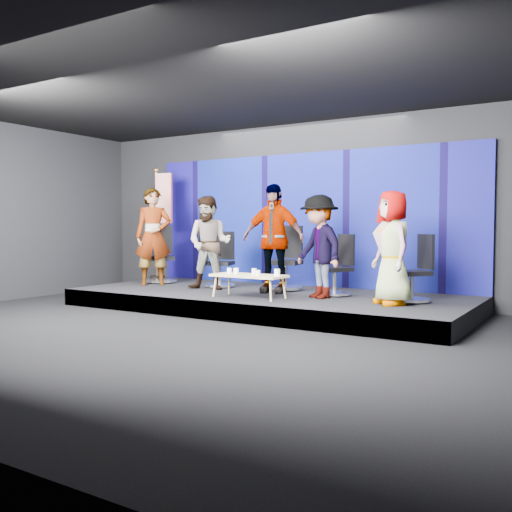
{
  "coord_description": "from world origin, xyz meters",
  "views": [
    {
      "loc": [
        5.1,
        -6.11,
        1.47
      ],
      "look_at": [
        -0.16,
        2.4,
        0.94
      ],
      "focal_mm": 40.0,
      "sensor_mm": 36.0,
      "label": 1
    }
  ],
  "objects_px": {
    "panelist_a": "(153,236)",
    "mug_d": "(258,273)",
    "chair_b": "(220,269)",
    "mug_e": "(277,272)",
    "panelist_b": "(209,243)",
    "mug_a": "(229,271)",
    "chair_e": "(415,280)",
    "chair_d": "(337,275)",
    "chair_c": "(286,269)",
    "panelist_d": "(319,247)",
    "panelist_c": "(273,238)",
    "flag_stand": "(161,221)",
    "coffee_table": "(249,276)",
    "mug_b": "(236,271)",
    "panelist_e": "(392,248)",
    "mug_c": "(254,271)",
    "chair_a": "(161,264)"
  },
  "relations": [
    {
      "from": "chair_b",
      "to": "mug_c",
      "type": "bearing_deg",
      "value": -54.05
    },
    {
      "from": "mug_b",
      "to": "mug_d",
      "type": "bearing_deg",
      "value": -6.58
    },
    {
      "from": "panelist_b",
      "to": "mug_e",
      "type": "relative_size",
      "value": 16.01
    },
    {
      "from": "chair_b",
      "to": "flag_stand",
      "type": "bearing_deg",
      "value": 150.6
    },
    {
      "from": "chair_d",
      "to": "chair_c",
      "type": "bearing_deg",
      "value": -164.49
    },
    {
      "from": "panelist_e",
      "to": "mug_d",
      "type": "bearing_deg",
      "value": -120.48
    },
    {
      "from": "chair_a",
      "to": "coffee_table",
      "type": "distance_m",
      "value": 3.15
    },
    {
      "from": "panelist_a",
      "to": "chair_e",
      "type": "distance_m",
      "value": 5.2
    },
    {
      "from": "panelist_c",
      "to": "chair_d",
      "type": "bearing_deg",
      "value": 0.02
    },
    {
      "from": "panelist_a",
      "to": "chair_c",
      "type": "height_order",
      "value": "panelist_a"
    },
    {
      "from": "chair_b",
      "to": "mug_c",
      "type": "xyz_separation_m",
      "value": [
        1.41,
        -1.04,
        0.08
      ]
    },
    {
      "from": "chair_c",
      "to": "mug_b",
      "type": "relative_size",
      "value": 11.71
    },
    {
      "from": "chair_b",
      "to": "mug_b",
      "type": "distance_m",
      "value": 1.65
    },
    {
      "from": "chair_b",
      "to": "chair_d",
      "type": "relative_size",
      "value": 1.03
    },
    {
      "from": "panelist_d",
      "to": "mug_b",
      "type": "xyz_separation_m",
      "value": [
        -1.2,
        -0.61,
        -0.41
      ]
    },
    {
      "from": "mug_d",
      "to": "mug_e",
      "type": "bearing_deg",
      "value": 26.08
    },
    {
      "from": "mug_b",
      "to": "mug_c",
      "type": "distance_m",
      "value": 0.3
    },
    {
      "from": "panelist_c",
      "to": "flag_stand",
      "type": "xyz_separation_m",
      "value": [
        -3.15,
        0.66,
        0.33
      ]
    },
    {
      "from": "panelist_b",
      "to": "chair_d",
      "type": "height_order",
      "value": "panelist_b"
    },
    {
      "from": "chair_e",
      "to": "mug_b",
      "type": "xyz_separation_m",
      "value": [
        -2.67,
        -0.95,
        0.09
      ]
    },
    {
      "from": "mug_e",
      "to": "chair_d",
      "type": "bearing_deg",
      "value": 60.18
    },
    {
      "from": "chair_d",
      "to": "panelist_a",
      "type": "bearing_deg",
      "value": -144.42
    },
    {
      "from": "chair_b",
      "to": "panelist_d",
      "type": "height_order",
      "value": "panelist_d"
    },
    {
      "from": "mug_b",
      "to": "chair_d",
      "type": "bearing_deg",
      "value": 39.97
    },
    {
      "from": "panelist_d",
      "to": "flag_stand",
      "type": "xyz_separation_m",
      "value": [
        -4.17,
        0.94,
        0.44
      ]
    },
    {
      "from": "panelist_c",
      "to": "chair_e",
      "type": "xyz_separation_m",
      "value": [
        2.49,
        0.05,
        -0.61
      ]
    },
    {
      "from": "panelist_d",
      "to": "panelist_c",
      "type": "bearing_deg",
      "value": -165.06
    },
    {
      "from": "mug_d",
      "to": "flag_stand",
      "type": "xyz_separation_m",
      "value": [
        -3.42,
        1.61,
        0.86
      ]
    },
    {
      "from": "chair_c",
      "to": "coffee_table",
      "type": "xyz_separation_m",
      "value": [
        0.05,
        -1.36,
        -0.04
      ]
    },
    {
      "from": "panelist_d",
      "to": "mug_e",
      "type": "xyz_separation_m",
      "value": [
        -0.47,
        -0.53,
        -0.4
      ]
    },
    {
      "from": "mug_c",
      "to": "panelist_d",
      "type": "bearing_deg",
      "value": 26.92
    },
    {
      "from": "chair_b",
      "to": "mug_a",
      "type": "distance_m",
      "value": 1.45
    },
    {
      "from": "chair_b",
      "to": "mug_a",
      "type": "height_order",
      "value": "chair_b"
    },
    {
      "from": "chair_e",
      "to": "mug_d",
      "type": "height_order",
      "value": "chair_e"
    },
    {
      "from": "mug_a",
      "to": "mug_b",
      "type": "height_order",
      "value": "mug_b"
    },
    {
      "from": "panelist_e",
      "to": "mug_b",
      "type": "relative_size",
      "value": 16.84
    },
    {
      "from": "mug_c",
      "to": "flag_stand",
      "type": "bearing_deg",
      "value": 156.33
    },
    {
      "from": "chair_b",
      "to": "mug_e",
      "type": "height_order",
      "value": "chair_b"
    },
    {
      "from": "panelist_c",
      "to": "flag_stand",
      "type": "height_order",
      "value": "flag_stand"
    },
    {
      "from": "panelist_c",
      "to": "chair_a",
      "type": "bearing_deg",
      "value": 163.27
    },
    {
      "from": "panelist_a",
      "to": "panelist_b",
      "type": "distance_m",
      "value": 1.44
    },
    {
      "from": "panelist_a",
      "to": "panelist_d",
      "type": "relative_size",
      "value": 1.15
    },
    {
      "from": "panelist_c",
      "to": "mug_b",
      "type": "relative_size",
      "value": 18.96
    },
    {
      "from": "panelist_e",
      "to": "flag_stand",
      "type": "bearing_deg",
      "value": -146.66
    },
    {
      "from": "chair_a",
      "to": "mug_e",
      "type": "relative_size",
      "value": 11.06
    },
    {
      "from": "panelist_a",
      "to": "mug_d",
      "type": "distance_m",
      "value": 3.1
    },
    {
      "from": "panelist_b",
      "to": "mug_a",
      "type": "height_order",
      "value": "panelist_b"
    },
    {
      "from": "chair_d",
      "to": "panelist_e",
      "type": "relative_size",
      "value": 0.61
    },
    {
      "from": "panelist_a",
      "to": "chair_a",
      "type": "bearing_deg",
      "value": 71.81
    },
    {
      "from": "panelist_e",
      "to": "mug_d",
      "type": "height_order",
      "value": "panelist_e"
    }
  ]
}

